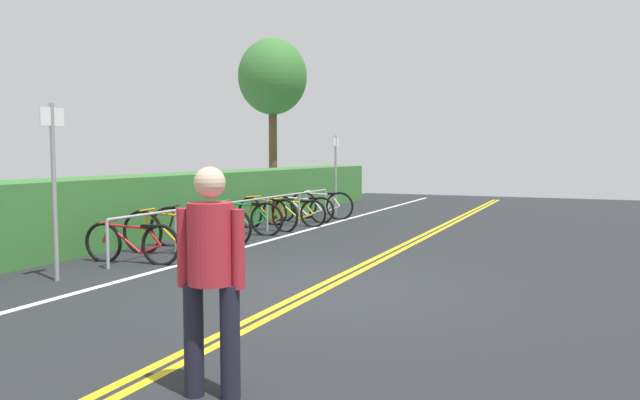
{
  "coord_description": "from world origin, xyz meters",
  "views": [
    {
      "loc": [
        -7.02,
        -3.07,
        1.71
      ],
      "look_at": [
        3.51,
        1.55,
        0.84
      ],
      "focal_mm": 34.38,
      "sensor_mm": 36.0,
      "label": 1
    }
  ],
  "objects_px": {
    "bicycle_3": "(222,224)",
    "bicycle_8": "(322,205)",
    "bicycle_4": "(244,218)",
    "bicycle_5": "(267,214)",
    "bicycle_1": "(170,233)",
    "bicycle_2": "(195,227)",
    "pedestrian": "(211,267)",
    "bike_rack": "(248,208)",
    "bicycle_7": "(302,209)",
    "bicycle_0": "(132,243)",
    "sign_post_far": "(336,167)",
    "bicycle_6": "(294,213)",
    "sign_post_near": "(54,175)",
    "tree_mid": "(273,78)"
  },
  "relations": [
    {
      "from": "bicycle_3",
      "to": "bicycle_8",
      "type": "relative_size",
      "value": 0.94
    },
    {
      "from": "bicycle_3",
      "to": "bicycle_4",
      "type": "bearing_deg",
      "value": 4.62
    },
    {
      "from": "bicycle_5",
      "to": "bicycle_8",
      "type": "bearing_deg",
      "value": -3.62
    },
    {
      "from": "bicycle_1",
      "to": "bicycle_2",
      "type": "distance_m",
      "value": 0.91
    },
    {
      "from": "pedestrian",
      "to": "bicycle_2",
      "type": "bearing_deg",
      "value": 36.07
    },
    {
      "from": "bike_rack",
      "to": "bicycle_8",
      "type": "relative_size",
      "value": 4.8
    },
    {
      "from": "bicycle_2",
      "to": "bicycle_7",
      "type": "distance_m",
      "value": 4.51
    },
    {
      "from": "bicycle_0",
      "to": "bicycle_8",
      "type": "height_order",
      "value": "bicycle_8"
    },
    {
      "from": "bike_rack",
      "to": "bicycle_0",
      "type": "bearing_deg",
      "value": -179.86
    },
    {
      "from": "bike_rack",
      "to": "bicycle_8",
      "type": "height_order",
      "value": "bike_rack"
    },
    {
      "from": "bicycle_8",
      "to": "bicycle_3",
      "type": "bearing_deg",
      "value": 178.01
    },
    {
      "from": "bicycle_4",
      "to": "sign_post_far",
      "type": "height_order",
      "value": "sign_post_far"
    },
    {
      "from": "bicycle_4",
      "to": "bicycle_8",
      "type": "height_order",
      "value": "bicycle_8"
    },
    {
      "from": "bicycle_6",
      "to": "sign_post_far",
      "type": "distance_m",
      "value": 2.92
    },
    {
      "from": "bike_rack",
      "to": "bicycle_6",
      "type": "bearing_deg",
      "value": -4.19
    },
    {
      "from": "bicycle_0",
      "to": "bicycle_5",
      "type": "distance_m",
      "value": 4.53
    },
    {
      "from": "bicycle_6",
      "to": "bicycle_8",
      "type": "relative_size",
      "value": 0.97
    },
    {
      "from": "bicycle_8",
      "to": "sign_post_near",
      "type": "xyz_separation_m",
      "value": [
        -8.65,
        0.12,
        1.07
      ]
    },
    {
      "from": "bike_rack",
      "to": "bicycle_3",
      "type": "xyz_separation_m",
      "value": [
        -0.92,
        0.05,
        -0.26
      ]
    },
    {
      "from": "bicycle_6",
      "to": "tree_mid",
      "type": "xyz_separation_m",
      "value": [
        5.57,
        3.51,
        3.94
      ]
    },
    {
      "from": "bicycle_0",
      "to": "bicycle_4",
      "type": "xyz_separation_m",
      "value": [
        3.62,
        0.14,
        0.03
      ]
    },
    {
      "from": "bicycle_1",
      "to": "bicycle_0",
      "type": "bearing_deg",
      "value": 179.06
    },
    {
      "from": "bicycle_8",
      "to": "bicycle_1",
      "type": "bearing_deg",
      "value": 179.25
    },
    {
      "from": "bicycle_8",
      "to": "sign_post_near",
      "type": "bearing_deg",
      "value": 179.22
    },
    {
      "from": "pedestrian",
      "to": "bicycle_8",
      "type": "bearing_deg",
      "value": 19.8
    },
    {
      "from": "pedestrian",
      "to": "bike_rack",
      "type": "bearing_deg",
      "value": 28.65
    },
    {
      "from": "bicycle_4",
      "to": "bicycle_5",
      "type": "xyz_separation_m",
      "value": [
        0.91,
        -0.07,
        0.01
      ]
    },
    {
      "from": "bicycle_1",
      "to": "bicycle_8",
      "type": "xyz_separation_m",
      "value": [
        6.26,
        -0.08,
        -0.02
      ]
    },
    {
      "from": "bicycle_8",
      "to": "sign_post_near",
      "type": "distance_m",
      "value": 8.71
    },
    {
      "from": "bicycle_2",
      "to": "bicycle_5",
      "type": "xyz_separation_m",
      "value": [
        2.7,
        -0.02,
        -0.01
      ]
    },
    {
      "from": "bicycle_0",
      "to": "bicycle_2",
      "type": "bearing_deg",
      "value": 3.01
    },
    {
      "from": "bicycle_5",
      "to": "bicycle_7",
      "type": "bearing_deg",
      "value": -0.44
    },
    {
      "from": "bicycle_3",
      "to": "bicycle_5",
      "type": "xyz_separation_m",
      "value": [
        1.86,
        0.01,
        0.04
      ]
    },
    {
      "from": "bicycle_7",
      "to": "tree_mid",
      "type": "bearing_deg",
      "value": 35.31
    },
    {
      "from": "bicycle_1",
      "to": "pedestrian",
      "type": "height_order",
      "value": "pedestrian"
    },
    {
      "from": "bicycle_5",
      "to": "bicycle_1",
      "type": "bearing_deg",
      "value": -178.63
    },
    {
      "from": "bicycle_3",
      "to": "bicycle_6",
      "type": "bearing_deg",
      "value": -3.87
    },
    {
      "from": "bicycle_2",
      "to": "pedestrian",
      "type": "bearing_deg",
      "value": -143.93
    },
    {
      "from": "bicycle_1",
      "to": "bicycle_2",
      "type": "xyz_separation_m",
      "value": [
        0.9,
        0.11,
        -0.0
      ]
    },
    {
      "from": "bicycle_0",
      "to": "sign_post_far",
      "type": "relative_size",
      "value": 0.76
    },
    {
      "from": "bicycle_5",
      "to": "sign_post_far",
      "type": "bearing_deg",
      "value": -2.3
    },
    {
      "from": "bicycle_1",
      "to": "tree_mid",
      "type": "distance_m",
      "value": 11.35
    },
    {
      "from": "bicycle_1",
      "to": "sign_post_near",
      "type": "xyz_separation_m",
      "value": [
        -2.38,
        0.04,
        1.05
      ]
    },
    {
      "from": "bicycle_2",
      "to": "bicycle_1",
      "type": "bearing_deg",
      "value": -172.98
    },
    {
      "from": "bike_rack",
      "to": "bicycle_6",
      "type": "distance_m",
      "value": 1.9
    },
    {
      "from": "bicycle_5",
      "to": "bicycle_6",
      "type": "relative_size",
      "value": 1.07
    },
    {
      "from": "bicycle_6",
      "to": "pedestrian",
      "type": "xyz_separation_m",
      "value": [
        -9.41,
        -3.98,
        0.61
      ]
    },
    {
      "from": "bicycle_3",
      "to": "pedestrian",
      "type": "bearing_deg",
      "value": -147.77
    },
    {
      "from": "bicycle_3",
      "to": "sign_post_far",
      "type": "height_order",
      "value": "sign_post_far"
    },
    {
      "from": "bicycle_2",
      "to": "bicycle_3",
      "type": "distance_m",
      "value": 0.84
    }
  ]
}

